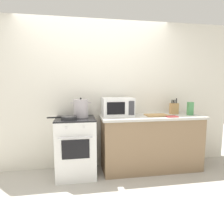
% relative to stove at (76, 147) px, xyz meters
% --- Properties ---
extents(ground_plane, '(10.00, 10.00, 0.00)m').
position_rel_stove_xyz_m(ground_plane, '(0.35, -0.60, -0.46)').
color(ground_plane, '#B2ADA3').
extents(back_wall, '(4.40, 0.10, 2.50)m').
position_rel_stove_xyz_m(back_wall, '(0.65, 0.37, 0.79)').
color(back_wall, silver).
rests_on(back_wall, ground_plane).
extents(lower_cabinet_right, '(1.64, 0.56, 0.88)m').
position_rel_stove_xyz_m(lower_cabinet_right, '(1.25, 0.02, -0.02)').
color(lower_cabinet_right, '#8C7051').
rests_on(lower_cabinet_right, ground_plane).
extents(countertop_right, '(1.70, 0.60, 0.04)m').
position_rel_stove_xyz_m(countertop_right, '(1.25, 0.02, 0.44)').
color(countertop_right, beige).
rests_on(countertop_right, lower_cabinet_right).
extents(stove, '(0.60, 0.64, 0.92)m').
position_rel_stove_xyz_m(stove, '(0.00, 0.00, 0.00)').
color(stove, white).
rests_on(stove, ground_plane).
extents(stock_pot, '(0.32, 0.24, 0.31)m').
position_rel_stove_xyz_m(stock_pot, '(0.09, 0.07, 0.60)').
color(stock_pot, '#C1B8BE').
rests_on(stock_pot, stove).
extents(frying_pan, '(0.43, 0.23, 0.05)m').
position_rel_stove_xyz_m(frying_pan, '(-0.09, -0.12, 0.48)').
color(frying_pan, '#28282B').
rests_on(frying_pan, stove).
extents(microwave, '(0.50, 0.37, 0.30)m').
position_rel_stove_xyz_m(microwave, '(0.68, 0.08, 0.61)').
color(microwave, white).
rests_on(microwave, countertop_right).
extents(cutting_board, '(0.36, 0.26, 0.02)m').
position_rel_stove_xyz_m(cutting_board, '(1.32, 0.00, 0.47)').
color(cutting_board, tan).
rests_on(cutting_board, countertop_right).
extents(knife_block, '(0.13, 0.10, 0.28)m').
position_rel_stove_xyz_m(knife_block, '(1.70, 0.14, 0.56)').
color(knife_block, tan).
rests_on(knife_block, countertop_right).
extents(pasta_box, '(0.08, 0.08, 0.22)m').
position_rel_stove_xyz_m(pasta_box, '(1.91, -0.03, 0.57)').
color(pasta_box, '#4C9356').
rests_on(pasta_box, countertop_right).
extents(oven_mitt, '(0.18, 0.14, 0.02)m').
position_rel_stove_xyz_m(oven_mitt, '(1.51, -0.16, 0.47)').
color(oven_mitt, '#993333').
rests_on(oven_mitt, countertop_right).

